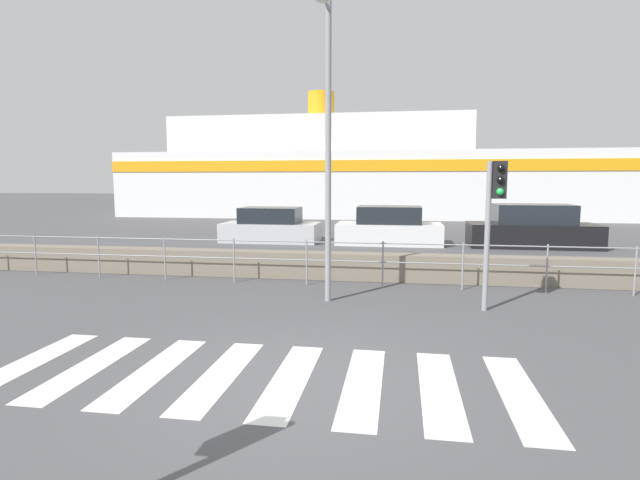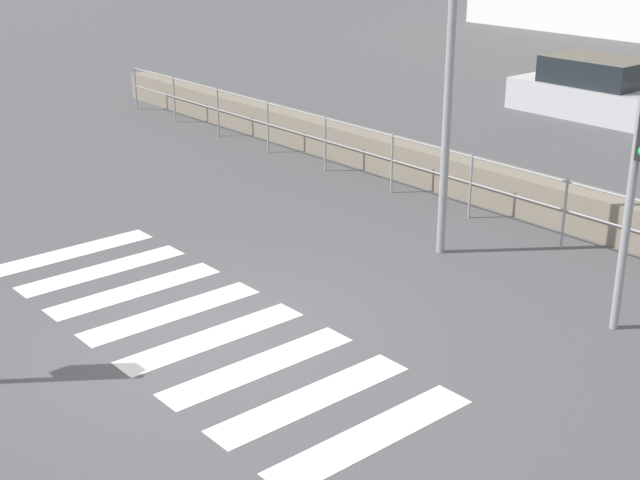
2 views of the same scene
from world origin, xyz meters
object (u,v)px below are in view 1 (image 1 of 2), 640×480
parked_car_silver (271,227)px  parked_car_white (389,228)px  traffic_light_far (495,202)px  ferry_boat (370,175)px  streetlamp (327,118)px  parked_car_black (532,229)px

parked_car_silver → parked_car_white: size_ratio=0.96×
traffic_light_far → ferry_boat: bearing=98.7°
traffic_light_far → streetlamp: bearing=178.2°
traffic_light_far → parked_car_white: (-2.12, 9.72, -1.43)m
parked_car_silver → parked_car_white: 4.70m
parked_car_silver → parked_car_black: parked_car_black is taller
streetlamp → parked_car_black: bearing=57.0°
streetlamp → ferry_boat: ferry_boat is taller
traffic_light_far → parked_car_black: 10.29m
ferry_boat → parked_car_black: bearing=-65.6°
traffic_light_far → parked_car_silver: traffic_light_far is taller
traffic_light_far → ferry_boat: ferry_boat is taller
streetlamp → ferry_boat: bearing=91.6°
ferry_boat → parked_car_silver: size_ratio=9.21×
streetlamp → parked_car_silver: (-3.69, 9.62, -3.05)m
streetlamp → parked_car_silver: bearing=111.0°
parked_car_silver → streetlamp: bearing=-69.0°
streetlamp → ferry_boat: (-0.68, 24.90, -0.82)m
parked_car_silver → parked_car_white: bearing=-0.0°
ferry_boat → parked_car_white: bearing=-83.7°
streetlamp → parked_car_silver: size_ratio=1.53×
traffic_light_far → parked_car_white: traffic_light_far is taller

